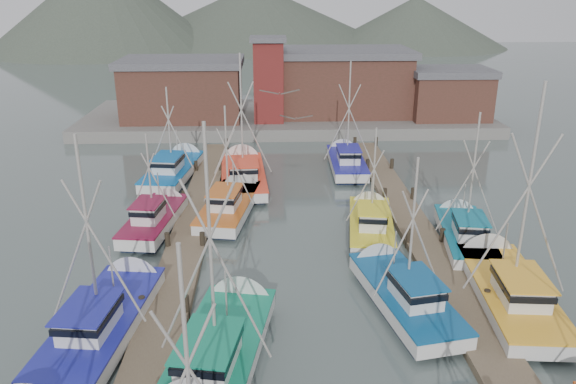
{
  "coord_description": "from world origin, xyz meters",
  "views": [
    {
      "loc": [
        -2.15,
        -24.54,
        14.53
      ],
      "look_at": [
        -0.95,
        7.73,
        2.6
      ],
      "focal_mm": 35.0,
      "sensor_mm": 36.0,
      "label": 1
    }
  ],
  "objects_px": {
    "boat_12": "(243,174)",
    "boat_4": "(221,348)",
    "lookout_tower": "(268,79)",
    "boat_8": "(231,204)"
  },
  "relations": [
    {
      "from": "boat_4",
      "to": "boat_8",
      "type": "xyz_separation_m",
      "value": [
        -0.53,
        15.99,
        -0.01
      ]
    },
    {
      "from": "lookout_tower",
      "to": "boat_4",
      "type": "height_order",
      "value": "boat_4"
    },
    {
      "from": "lookout_tower",
      "to": "boat_8",
      "type": "bearing_deg",
      "value": -96.87
    },
    {
      "from": "lookout_tower",
      "to": "boat_8",
      "type": "xyz_separation_m",
      "value": [
        -2.68,
        -22.27,
        -4.87
      ]
    },
    {
      "from": "boat_8",
      "to": "boat_12",
      "type": "relative_size",
      "value": 0.84
    },
    {
      "from": "boat_4",
      "to": "boat_12",
      "type": "height_order",
      "value": "boat_4"
    },
    {
      "from": "lookout_tower",
      "to": "boat_12",
      "type": "relative_size",
      "value": 0.77
    },
    {
      "from": "boat_8",
      "to": "boat_12",
      "type": "xyz_separation_m",
      "value": [
        0.56,
        6.4,
        0.01
      ]
    },
    {
      "from": "boat_8",
      "to": "boat_12",
      "type": "distance_m",
      "value": 6.42
    },
    {
      "from": "boat_12",
      "to": "boat_4",
      "type": "bearing_deg",
      "value": -94.0
    }
  ]
}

